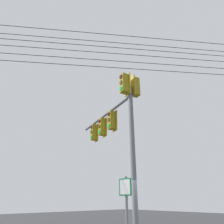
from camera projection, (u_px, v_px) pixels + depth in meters
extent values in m
cylinder|color=slate|center=(133.00, 160.00, 7.26)|extent=(0.20, 0.20, 6.43)
cylinder|color=slate|center=(104.00, 116.00, 10.37)|extent=(1.31, 4.88, 0.14)
cube|color=olive|center=(124.00, 83.00, 8.48)|extent=(0.36, 0.36, 0.90)
cube|color=#B29319|center=(127.00, 85.00, 8.56)|extent=(0.14, 0.44, 1.04)
cylinder|color=#360503|center=(121.00, 77.00, 8.53)|extent=(0.08, 0.20, 0.20)
cylinder|color=#3C2703|center=(121.00, 82.00, 8.41)|extent=(0.08, 0.20, 0.20)
cylinder|color=green|center=(121.00, 88.00, 8.29)|extent=(0.08, 0.20, 0.20)
cube|color=olive|center=(135.00, 87.00, 8.75)|extent=(0.36, 0.36, 0.90)
cube|color=#B29319|center=(132.00, 86.00, 8.67)|extent=(0.14, 0.44, 1.04)
cylinder|color=#360503|center=(138.00, 82.00, 8.95)|extent=(0.08, 0.20, 0.20)
cylinder|color=#3C2703|center=(138.00, 88.00, 8.82)|extent=(0.08, 0.20, 0.20)
cylinder|color=green|center=(139.00, 94.00, 8.70)|extent=(0.08, 0.20, 0.20)
cube|color=olive|center=(112.00, 120.00, 9.47)|extent=(0.37, 0.37, 0.90)
cube|color=#B29319|center=(115.00, 121.00, 9.54)|extent=(0.15, 0.44, 1.04)
cylinder|color=#360503|center=(109.00, 114.00, 9.52)|extent=(0.08, 0.20, 0.20)
cylinder|color=#3C2703|center=(109.00, 120.00, 9.40)|extent=(0.08, 0.20, 0.20)
cylinder|color=green|center=(109.00, 126.00, 9.27)|extent=(0.08, 0.20, 0.20)
cube|color=olive|center=(102.00, 127.00, 10.30)|extent=(0.36, 0.36, 0.90)
cube|color=#B29319|center=(105.00, 127.00, 10.38)|extent=(0.14, 0.44, 1.04)
cylinder|color=#360503|center=(99.00, 121.00, 10.35)|extent=(0.08, 0.20, 0.20)
cylinder|color=#3C2703|center=(99.00, 126.00, 10.23)|extent=(0.08, 0.20, 0.20)
cylinder|color=green|center=(99.00, 132.00, 10.10)|extent=(0.08, 0.20, 0.20)
cube|color=olive|center=(94.00, 132.00, 11.13)|extent=(0.37, 0.37, 0.90)
cube|color=#B29319|center=(97.00, 133.00, 11.20)|extent=(0.16, 0.43, 1.04)
cylinder|color=#360503|center=(91.00, 127.00, 11.19)|extent=(0.09, 0.20, 0.20)
cylinder|color=#3C2703|center=(91.00, 132.00, 11.07)|extent=(0.09, 0.20, 0.20)
cylinder|color=green|center=(91.00, 137.00, 10.94)|extent=(0.09, 0.20, 0.20)
cube|color=#0C7238|center=(125.00, 187.00, 5.06)|extent=(0.10, 0.36, 0.42)
cube|color=white|center=(125.00, 187.00, 5.05)|extent=(0.07, 0.30, 0.36)
cylinder|color=black|center=(102.00, 67.00, 8.83)|extent=(22.70, 16.17, 0.53)
cylinder|color=black|center=(102.00, 60.00, 8.99)|extent=(22.70, 16.17, 0.53)
cylinder|color=black|center=(102.00, 53.00, 9.18)|extent=(22.70, 16.17, 0.53)
cylinder|color=black|center=(102.00, 47.00, 9.33)|extent=(22.70, 16.17, 0.53)
cylinder|color=black|center=(102.00, 42.00, 9.46)|extent=(22.70, 16.17, 0.53)
cylinder|color=black|center=(103.00, 34.00, 9.67)|extent=(22.70, 16.17, 0.53)
cylinder|color=black|center=(103.00, 34.00, 9.67)|extent=(22.70, 16.17, 0.53)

